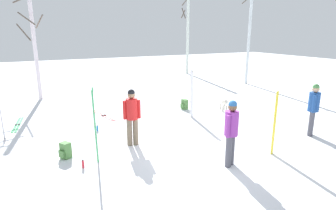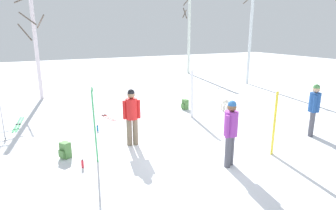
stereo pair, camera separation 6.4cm
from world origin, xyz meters
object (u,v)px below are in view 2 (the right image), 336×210
person_0 (231,129)px  ski_pair_lying_0 (104,115)px  ski_pair_lying_1 (19,124)px  water_bottle_1 (98,128)px  person_2 (314,107)px  dog (225,102)px  ski_pair_planted_1 (95,125)px  water_bottle_0 (82,164)px  backpack_1 (65,150)px  birch_tree_1 (36,46)px  backpack_0 (185,104)px  person_1 (132,114)px  ski_poles_0 (2,118)px  ski_pair_planted_2 (274,124)px  birch_tree_2 (189,35)px  birch_tree_3 (252,17)px  ski_pair_planted_0 (192,94)px

person_0 → ski_pair_lying_0: person_0 is taller
ski_pair_lying_1 → water_bottle_1: size_ratio=8.81×
person_2 → dog: bearing=101.8°
ski_pair_planted_1 → water_bottle_0: (-0.41, -0.26, -0.88)m
ski_pair_lying_0 → water_bottle_1: 1.85m
backpack_1 → birch_tree_1: size_ratio=0.09×
ski_pair_planted_1 → backpack_0: 5.79m
person_1 → dog: (4.77, 1.80, -0.59)m
ski_poles_0 → ski_pair_lying_0: bearing=22.6°
person_0 → person_2: size_ratio=1.00×
person_0 → ski_pair_planted_2: (1.51, 0.03, -0.09)m
person_0 → ski_poles_0: (-5.23, 4.39, -0.20)m
ski_pair_planted_1 → birch_tree_2: birch_tree_2 is taller
birch_tree_2 → ski_pair_planted_2: bearing=-111.5°
birch_tree_1 → backpack_0: bearing=-41.6°
dog → backpack_1: (-6.71, -1.85, -0.17)m
person_1 → dog: 5.13m
birch_tree_1 → birch_tree_3: bearing=-5.7°
dog → birch_tree_2: birch_tree_2 is taller
water_bottle_1 → birch_tree_3: birch_tree_3 is taller
person_0 → backpack_1: bearing=147.7°
person_2 → backpack_1: (-7.47, 1.78, -0.77)m
dog → birch_tree_3: size_ratio=0.10×
dog → backpack_0: bearing=143.5°
ski_pair_lying_0 → ski_pair_lying_1: (-3.11, 0.25, -0.00)m
ski_pair_planted_1 → birch_tree_3: size_ratio=0.25×
birch_tree_3 → birch_tree_1: bearing=174.3°
ski_pair_planted_1 → ski_pair_lying_0: bearing=73.8°
backpack_0 → backpack_1: same height
person_2 → backpack_1: bearing=166.6°
backpack_1 → water_bottle_0: backpack_1 is taller
backpack_1 → person_0: bearing=-32.3°
water_bottle_0 → backpack_1: bearing=111.1°
birch_tree_1 → birch_tree_2: (11.16, 4.41, 0.37)m
water_bottle_0 → ski_pair_lying_1: bearing=108.5°
person_0 → person_1: (-1.75, 2.38, 0.00)m
ski_pair_planted_2 → backpack_1: ski_pair_planted_2 is taller
water_bottle_0 → birch_tree_3: bearing=32.0°
person_0 → ski_pair_planted_0: ski_pair_planted_0 is taller
dog → ski_poles_0: size_ratio=0.58×
ski_poles_0 → ski_pair_planted_1: bearing=-48.9°
backpack_1 → ski_poles_0: bearing=126.9°
person_1 → ski_poles_0: person_1 is taller
ski_pair_lying_0 → ski_pair_lying_1: size_ratio=0.97×
ski_pair_planted_1 → water_bottle_1: bearing=77.0°
ski_pair_planted_1 → ski_pair_planted_2: size_ratio=1.11×
ski_pair_lying_0 → ski_pair_lying_1: 3.12m
ski_pair_planted_1 → ski_pair_planted_2: bearing=-21.5°
ski_pair_lying_1 → birch_tree_2: bearing=34.9°
ski_pair_lying_0 → water_bottle_0: 4.58m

